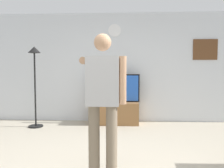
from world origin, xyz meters
TOP-DOWN VIEW (x-y plane):
  - back_wall at (0.00, 2.95)m, footprint 6.40×0.10m
  - tv_stand at (-0.04, 2.60)m, footprint 1.16×0.49m
  - television at (-0.04, 2.65)m, footprint 1.21×0.07m
  - wall_clock at (-0.04, 2.89)m, footprint 0.31×0.03m
  - framed_picture at (2.17, 2.90)m, footprint 0.58×0.04m
  - floor_lamp at (-1.80, 2.21)m, footprint 0.32×0.32m
  - person_standing_nearer_lamp at (-0.06, -0.04)m, footprint 0.58×0.78m

SIDE VIEW (x-z plane):
  - tv_stand at x=-0.04m, z-range 0.00..0.52m
  - television at x=-0.04m, z-range 0.52..1.19m
  - person_standing_nearer_lamp at x=-0.06m, z-range 0.11..1.85m
  - floor_lamp at x=-1.80m, z-range 0.39..2.21m
  - back_wall at x=0.00m, z-range 0.00..2.70m
  - framed_picture at x=2.17m, z-range 1.54..2.04m
  - wall_clock at x=-0.04m, z-range 2.11..2.42m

